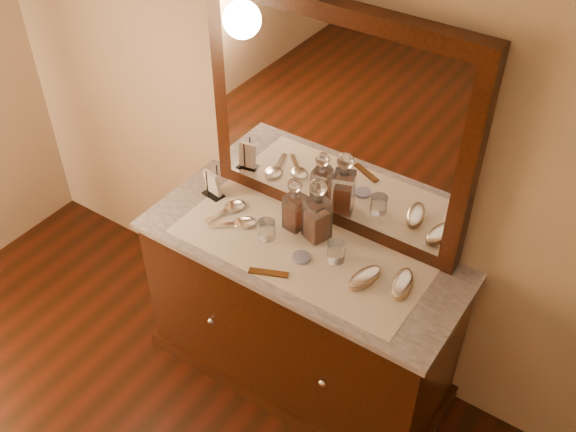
{
  "coord_description": "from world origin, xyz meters",
  "views": [
    {
      "loc": [
        1.12,
        0.2,
        2.81
      ],
      "look_at": [
        0.0,
        1.85,
        1.1
      ],
      "focal_mm": 41.77,
      "sensor_mm": 36.0,
      "label": 1
    }
  ],
  "objects_px": {
    "mirror_frame": "(336,123)",
    "napkin_rack": "(213,185)",
    "pin_dish": "(301,257)",
    "decanter_left": "(295,209)",
    "dresser_cabinet": "(300,316)",
    "brush_near": "(365,278)",
    "decanter_right": "(317,216)",
    "hand_mirror_inner": "(241,223)",
    "hand_mirror_outer": "(231,208)",
    "comb": "(268,273)",
    "brush_far": "(402,284)"
  },
  "relations": [
    {
      "from": "brush_far",
      "to": "brush_near",
      "type": "bearing_deg",
      "value": -159.65
    },
    {
      "from": "decanter_right",
      "to": "brush_near",
      "type": "xyz_separation_m",
      "value": [
        0.31,
        -0.12,
        -0.1
      ]
    },
    {
      "from": "decanter_right",
      "to": "napkin_rack",
      "type": "bearing_deg",
      "value": -177.49
    },
    {
      "from": "napkin_rack",
      "to": "decanter_right",
      "type": "bearing_deg",
      "value": 2.51
    },
    {
      "from": "decanter_right",
      "to": "mirror_frame",
      "type": "bearing_deg",
      "value": 96.73
    },
    {
      "from": "dresser_cabinet",
      "to": "decanter_left",
      "type": "distance_m",
      "value": 0.56
    },
    {
      "from": "napkin_rack",
      "to": "decanter_left",
      "type": "height_order",
      "value": "decanter_left"
    },
    {
      "from": "brush_near",
      "to": "hand_mirror_outer",
      "type": "relative_size",
      "value": 0.81
    },
    {
      "from": "brush_near",
      "to": "decanter_left",
      "type": "bearing_deg",
      "value": 163.53
    },
    {
      "from": "hand_mirror_inner",
      "to": "brush_near",
      "type": "bearing_deg",
      "value": -0.14
    },
    {
      "from": "dresser_cabinet",
      "to": "hand_mirror_inner",
      "type": "distance_m",
      "value": 0.54
    },
    {
      "from": "dresser_cabinet",
      "to": "brush_near",
      "type": "height_order",
      "value": "brush_near"
    },
    {
      "from": "decanter_left",
      "to": "brush_near",
      "type": "bearing_deg",
      "value": -16.47
    },
    {
      "from": "hand_mirror_outer",
      "to": "decanter_left",
      "type": "bearing_deg",
      "value": 11.63
    },
    {
      "from": "hand_mirror_inner",
      "to": "napkin_rack",
      "type": "bearing_deg",
      "value": 157.43
    },
    {
      "from": "decanter_right",
      "to": "hand_mirror_inner",
      "type": "height_order",
      "value": "decanter_right"
    },
    {
      "from": "pin_dish",
      "to": "decanter_left",
      "type": "distance_m",
      "value": 0.23
    },
    {
      "from": "pin_dish",
      "to": "hand_mirror_outer",
      "type": "height_order",
      "value": "hand_mirror_outer"
    },
    {
      "from": "mirror_frame",
      "to": "napkin_rack",
      "type": "height_order",
      "value": "mirror_frame"
    },
    {
      "from": "brush_far",
      "to": "hand_mirror_inner",
      "type": "relative_size",
      "value": 0.97
    },
    {
      "from": "dresser_cabinet",
      "to": "hand_mirror_inner",
      "type": "height_order",
      "value": "hand_mirror_inner"
    },
    {
      "from": "comb",
      "to": "napkin_rack",
      "type": "relative_size",
      "value": 1.06
    },
    {
      "from": "decanter_right",
      "to": "hand_mirror_outer",
      "type": "relative_size",
      "value": 1.38
    },
    {
      "from": "napkin_rack",
      "to": "pin_dish",
      "type": "bearing_deg",
      "value": -12.56
    },
    {
      "from": "mirror_frame",
      "to": "hand_mirror_inner",
      "type": "height_order",
      "value": "mirror_frame"
    },
    {
      "from": "mirror_frame",
      "to": "pin_dish",
      "type": "height_order",
      "value": "mirror_frame"
    },
    {
      "from": "dresser_cabinet",
      "to": "napkin_rack",
      "type": "distance_m",
      "value": 0.74
    },
    {
      "from": "brush_near",
      "to": "hand_mirror_inner",
      "type": "bearing_deg",
      "value": 179.86
    },
    {
      "from": "comb",
      "to": "decanter_left",
      "type": "relative_size",
      "value": 0.62
    },
    {
      "from": "comb",
      "to": "dresser_cabinet",
      "type": "bearing_deg",
      "value": 59.69
    },
    {
      "from": "dresser_cabinet",
      "to": "mirror_frame",
      "type": "height_order",
      "value": "mirror_frame"
    },
    {
      "from": "napkin_rack",
      "to": "hand_mirror_outer",
      "type": "relative_size",
      "value": 0.7
    },
    {
      "from": "pin_dish",
      "to": "brush_near",
      "type": "xyz_separation_m",
      "value": [
        0.28,
        0.03,
        0.02
      ]
    },
    {
      "from": "decanter_left",
      "to": "brush_near",
      "type": "distance_m",
      "value": 0.45
    },
    {
      "from": "brush_near",
      "to": "mirror_frame",
      "type": "bearing_deg",
      "value": 139.82
    },
    {
      "from": "hand_mirror_outer",
      "to": "hand_mirror_inner",
      "type": "xyz_separation_m",
      "value": [
        0.1,
        -0.06,
        -0.0
      ]
    },
    {
      "from": "dresser_cabinet",
      "to": "brush_far",
      "type": "distance_m",
      "value": 0.66
    },
    {
      "from": "dresser_cabinet",
      "to": "napkin_rack",
      "type": "bearing_deg",
      "value": 172.54
    },
    {
      "from": "pin_dish",
      "to": "brush_near",
      "type": "distance_m",
      "value": 0.29
    },
    {
      "from": "dresser_cabinet",
      "to": "hand_mirror_inner",
      "type": "bearing_deg",
      "value": -174.83
    },
    {
      "from": "dresser_cabinet",
      "to": "brush_near",
      "type": "bearing_deg",
      "value": -5.07
    },
    {
      "from": "decanter_right",
      "to": "hand_mirror_inner",
      "type": "xyz_separation_m",
      "value": [
        -0.32,
        -0.12,
        -0.11
      ]
    },
    {
      "from": "mirror_frame",
      "to": "pin_dish",
      "type": "distance_m",
      "value": 0.58
    },
    {
      "from": "brush_near",
      "to": "hand_mirror_inner",
      "type": "xyz_separation_m",
      "value": [
        -0.63,
        0.0,
        -0.01
      ]
    },
    {
      "from": "decanter_right",
      "to": "decanter_left",
      "type": "bearing_deg",
      "value": 179.44
    },
    {
      "from": "brush_far",
      "to": "hand_mirror_outer",
      "type": "relative_size",
      "value": 0.82
    },
    {
      "from": "comb",
      "to": "brush_near",
      "type": "distance_m",
      "value": 0.39
    },
    {
      "from": "napkin_rack",
      "to": "decanter_right",
      "type": "xyz_separation_m",
      "value": [
        0.55,
        0.02,
        0.06
      ]
    },
    {
      "from": "pin_dish",
      "to": "hand_mirror_inner",
      "type": "distance_m",
      "value": 0.34
    },
    {
      "from": "dresser_cabinet",
      "to": "hand_mirror_outer",
      "type": "bearing_deg",
      "value": 175.32
    }
  ]
}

